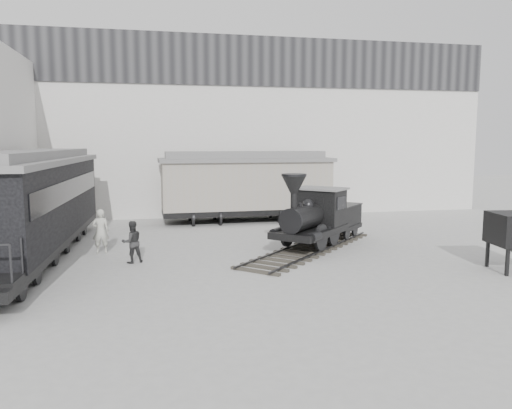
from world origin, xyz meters
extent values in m
plane|color=#9E9E9B|center=(0.00, 0.00, 0.00)|extent=(90.00, 90.00, 0.00)
cube|color=silver|center=(0.00, 15.00, 5.50)|extent=(34.00, 2.40, 11.00)
cube|color=#232326|center=(0.00, 13.75, 9.50)|extent=(34.00, 0.12, 3.00)
cube|color=#33302A|center=(1.87, 3.32, 0.08)|extent=(7.81, 8.07, 0.16)
cube|color=#2D2D30|center=(1.35, 3.82, 0.13)|extent=(6.42, 6.74, 0.06)
cube|color=#2D2D30|center=(2.40, 2.82, 0.13)|extent=(6.42, 6.74, 0.06)
cylinder|color=black|center=(0.96, 3.50, 0.71)|extent=(0.85, 0.88, 1.10)
cylinder|color=black|center=(2.09, 2.42, 0.71)|extent=(0.85, 0.88, 1.10)
cylinder|color=black|center=(1.86, 4.44, 0.71)|extent=(0.85, 0.88, 1.10)
cylinder|color=black|center=(2.99, 3.36, 0.71)|extent=(0.85, 0.88, 1.10)
cube|color=black|center=(1.98, 3.43, 0.83)|extent=(3.94, 4.00, 0.28)
cylinder|color=black|center=(1.49, 2.92, 1.47)|extent=(2.32, 2.36, 1.00)
cylinder|color=black|center=(0.87, 2.27, 2.26)|extent=(0.37, 0.37, 0.60)
cone|color=black|center=(0.87, 2.27, 2.91)|extent=(1.36, 1.36, 0.70)
sphere|color=black|center=(1.77, 3.21, 1.96)|extent=(0.52, 0.52, 0.52)
cube|color=black|center=(2.60, 4.09, 1.75)|extent=(2.35, 2.33, 1.55)
cube|color=slate|center=(2.60, 4.09, 2.57)|extent=(2.63, 2.61, 0.08)
cube|color=black|center=(3.84, 5.39, 1.19)|extent=(2.69, 2.70, 0.90)
cylinder|color=black|center=(-1.78, 11.57, 0.43)|extent=(2.16, 0.90, 0.86)
cylinder|color=black|center=(3.14, 11.67, 0.43)|extent=(2.16, 0.90, 0.86)
cube|color=black|center=(0.68, 11.62, 0.64)|extent=(9.69, 2.88, 0.32)
cube|color=#A29A8B|center=(0.68, 11.62, 2.14)|extent=(9.69, 2.99, 2.68)
cube|color=slate|center=(0.68, 11.62, 3.59)|extent=(10.02, 3.31, 0.21)
cube|color=slate|center=(0.68, 11.62, 3.89)|extent=(9.23, 1.48, 0.39)
cylinder|color=black|center=(-9.23, 8.29, 0.45)|extent=(2.38, 0.98, 0.90)
cube|color=black|center=(-9.39, 3.81, 0.68)|extent=(3.42, 14.85, 0.32)
cube|color=black|center=(-9.37, 4.45, 2.29)|extent=(3.46, 12.93, 2.89)
cube|color=black|center=(-7.85, 4.39, 2.72)|extent=(0.48, 11.97, 0.80)
cube|color=slate|center=(-9.37, 4.45, 3.84)|extent=(3.69, 13.36, 0.21)
imported|color=beige|center=(-6.78, 4.54, 0.93)|extent=(0.70, 0.49, 1.85)
imported|color=#2D2D2D|center=(-5.44, 2.53, 0.81)|extent=(0.94, 0.84, 1.62)
cube|color=black|center=(7.29, -2.03, 0.48)|extent=(0.12, 0.12, 0.96)
cube|color=black|center=(7.47, -0.73, 0.48)|extent=(0.12, 0.12, 0.96)
camera|label=1|loc=(-4.57, -16.71, 4.57)|focal=35.00mm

